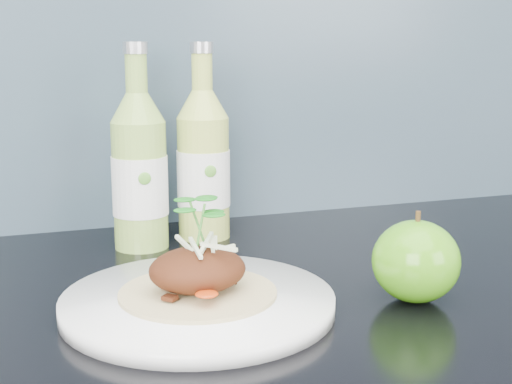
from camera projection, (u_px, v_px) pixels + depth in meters
dinner_plate at (198, 302)px, 0.69m from camera, size 0.29×0.29×0.02m
pork_taco at (197, 267)px, 0.68m from camera, size 0.15×0.15×0.10m
green_apple at (416, 261)px, 0.71m from camera, size 0.12×0.12×0.09m
cider_bottle_left at (140, 172)px, 0.88m from camera, size 0.09×0.09×0.26m
cider_bottle_right at (203, 165)px, 0.93m from camera, size 0.08×0.08×0.26m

